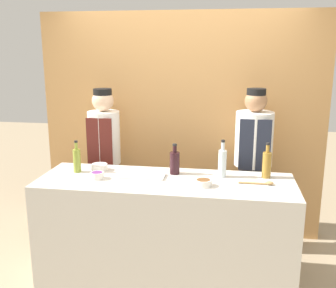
# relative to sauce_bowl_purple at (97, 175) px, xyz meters

# --- Properties ---
(ground_plane) EXTENTS (14.00, 14.00, 0.00)m
(ground_plane) POSITION_rel_sauce_bowl_purple_xyz_m (0.58, 0.06, -0.96)
(ground_plane) COLOR tan
(cabinet_wall) EXTENTS (3.03, 0.18, 2.40)m
(cabinet_wall) POSITION_rel_sauce_bowl_purple_xyz_m (0.58, 1.13, 0.24)
(cabinet_wall) COLOR #B7844C
(cabinet_wall) RESTS_ON ground_plane
(counter) EXTENTS (2.18, 0.72, 0.93)m
(counter) POSITION_rel_sauce_bowl_purple_xyz_m (0.58, 0.06, -0.50)
(counter) COLOR beige
(counter) RESTS_ON ground_plane
(sauce_bowl_purple) EXTENTS (0.12, 0.12, 0.06)m
(sauce_bowl_purple) POSITION_rel_sauce_bowl_purple_xyz_m (0.00, 0.00, 0.00)
(sauce_bowl_purple) COLOR white
(sauce_bowl_purple) RESTS_ON counter
(sauce_bowl_white) EXTENTS (0.15, 0.15, 0.06)m
(sauce_bowl_white) POSITION_rel_sauce_bowl_purple_xyz_m (-0.06, 0.23, 0.00)
(sauce_bowl_white) COLOR white
(sauce_bowl_white) RESTS_ON counter
(sauce_bowl_brown) EXTENTS (0.14, 0.14, 0.05)m
(sauce_bowl_brown) POSITION_rel_sauce_bowl_purple_xyz_m (0.91, -0.04, -0.00)
(sauce_bowl_brown) COLOR white
(sauce_bowl_brown) RESTS_ON counter
(cutting_board) EXTENTS (0.39, 0.19, 0.02)m
(cutting_board) POSITION_rel_sauce_bowl_purple_xyz_m (0.37, 0.11, -0.02)
(cutting_board) COLOR white
(cutting_board) RESTS_ON counter
(bottle_vinegar) EXTENTS (0.08, 0.08, 0.31)m
(bottle_vinegar) POSITION_rel_sauce_bowl_purple_xyz_m (1.43, 0.26, 0.09)
(bottle_vinegar) COLOR olive
(bottle_vinegar) RESTS_ON counter
(bottle_wine) EXTENTS (0.09, 0.09, 0.27)m
(bottle_wine) POSITION_rel_sauce_bowl_purple_xyz_m (0.64, 0.24, 0.08)
(bottle_wine) COLOR black
(bottle_wine) RESTS_ON counter
(bottle_clear) EXTENTS (0.07, 0.07, 0.33)m
(bottle_clear) POSITION_rel_sauce_bowl_purple_xyz_m (1.06, 0.22, 0.10)
(bottle_clear) COLOR silver
(bottle_clear) RESTS_ON counter
(bottle_oil) EXTENTS (0.07, 0.07, 0.29)m
(bottle_oil) POSITION_rel_sauce_bowl_purple_xyz_m (-0.24, 0.16, 0.08)
(bottle_oil) COLOR olive
(bottle_oil) RESTS_ON counter
(wooden_spoon) EXTENTS (0.28, 0.05, 0.03)m
(wooden_spoon) POSITION_rel_sauce_bowl_purple_xyz_m (1.39, 0.07, -0.02)
(wooden_spoon) COLOR #B2844C
(wooden_spoon) RESTS_ON counter
(chef_left) EXTENTS (0.33, 0.33, 1.62)m
(chef_left) POSITION_rel_sauce_bowl_purple_xyz_m (-0.18, 0.77, -0.07)
(chef_left) COLOR #28282D
(chef_left) RESTS_ON ground_plane
(chef_right) EXTENTS (0.37, 0.37, 1.65)m
(chef_right) POSITION_rel_sauce_bowl_purple_xyz_m (1.35, 0.77, -0.07)
(chef_right) COLOR #28282D
(chef_right) RESTS_ON ground_plane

